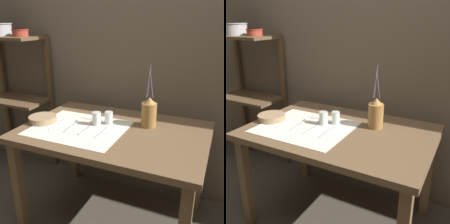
# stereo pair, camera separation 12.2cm
# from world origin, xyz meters

# --- Properties ---
(ground_plane) EXTENTS (12.00, 12.00, 0.00)m
(ground_plane) POSITION_xyz_m (0.00, 0.00, 0.00)
(ground_plane) COLOR #473F35
(stone_wall_back) EXTENTS (7.00, 0.06, 2.40)m
(stone_wall_back) POSITION_xyz_m (0.00, 0.52, 1.20)
(stone_wall_back) COLOR brown
(stone_wall_back) RESTS_ON ground_plane
(wooden_table) EXTENTS (1.21, 0.82, 0.71)m
(wooden_table) POSITION_xyz_m (0.00, 0.00, 0.62)
(wooden_table) COLOR brown
(wooden_table) RESTS_ON ground_plane
(wooden_shelf_unit) EXTENTS (0.60, 0.34, 1.27)m
(wooden_shelf_unit) POSITION_xyz_m (-1.12, 0.34, 0.89)
(wooden_shelf_unit) COLOR brown
(wooden_shelf_unit) RESTS_ON ground_plane
(linen_cloth) EXTENTS (0.61, 0.51, 0.00)m
(linen_cloth) POSITION_xyz_m (-0.22, -0.07, 0.72)
(linen_cloth) COLOR silver
(linen_cloth) RESTS_ON wooden_table
(pitcher_with_flowers) EXTENTS (0.10, 0.10, 0.42)m
(pitcher_with_flowers) POSITION_xyz_m (0.20, 0.14, 0.81)
(pitcher_with_flowers) COLOR olive
(pitcher_with_flowers) RESTS_ON wooden_table
(wooden_bowl) EXTENTS (0.19, 0.19, 0.04)m
(wooden_bowl) POSITION_xyz_m (-0.51, -0.08, 0.74)
(wooden_bowl) COLOR #9E7F5B
(wooden_bowl) RESTS_ON wooden_table
(glass_tumbler_near) EXTENTS (0.06, 0.06, 0.09)m
(glass_tumbler_near) POSITION_xyz_m (-0.13, 0.02, 0.76)
(glass_tumbler_near) COLOR silver
(glass_tumbler_near) RESTS_ON wooden_table
(glass_tumbler_far) EXTENTS (0.06, 0.06, 0.09)m
(glass_tumbler_far) POSITION_xyz_m (-0.07, 0.07, 0.76)
(glass_tumbler_far) COLOR silver
(glass_tumbler_far) RESTS_ON wooden_table
(fork_outer) EXTENTS (0.02, 0.20, 0.00)m
(fork_outer) POSITION_xyz_m (-0.39, -0.09, 0.72)
(fork_outer) COLOR #A8A8AD
(fork_outer) RESTS_ON wooden_table
(spoon_inner) EXTENTS (0.03, 0.21, 0.02)m
(spoon_inner) POSITION_xyz_m (-0.28, -0.03, 0.72)
(spoon_inner) COLOR #A8A8AD
(spoon_inner) RESTS_ON wooden_table
(spoon_outer) EXTENTS (0.02, 0.21, 0.02)m
(spoon_outer) POSITION_xyz_m (-0.16, -0.02, 0.72)
(spoon_outer) COLOR #A8A8AD
(spoon_outer) RESTS_ON wooden_table
(knife_center) EXTENTS (0.01, 0.19, 0.00)m
(knife_center) POSITION_xyz_m (-0.05, -0.09, 0.72)
(knife_center) COLOR #A8A8AD
(knife_center) RESTS_ON wooden_table
(metal_pot_large) EXTENTS (0.21, 0.21, 0.11)m
(metal_pot_large) POSITION_xyz_m (-1.20, 0.30, 1.32)
(metal_pot_large) COLOR #A8A8AD
(metal_pot_large) RESTS_ON wooden_shelf_unit
(metal_pot_small) EXTENTS (0.14, 0.14, 0.06)m
(metal_pot_small) POSITION_xyz_m (-0.98, 0.30, 1.30)
(metal_pot_small) COLOR #9E3828
(metal_pot_small) RESTS_ON wooden_shelf_unit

